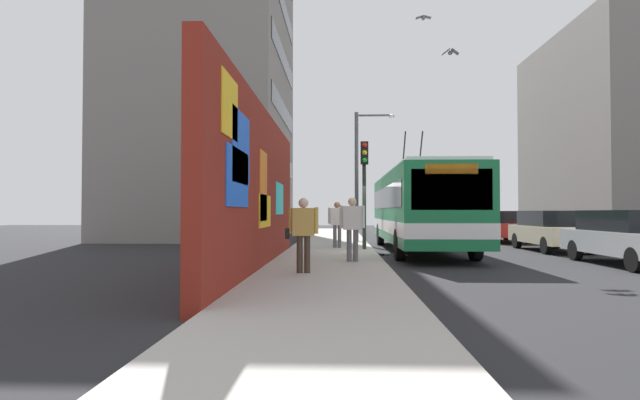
% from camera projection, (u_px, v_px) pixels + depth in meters
% --- Properties ---
extents(ground_plane, '(80.00, 80.00, 0.00)m').
position_uv_depth(ground_plane, '(375.00, 255.00, 17.89)').
color(ground_plane, '#232326').
extents(sidewalk_slab, '(48.00, 3.20, 0.15)m').
position_uv_depth(sidewalk_slab, '(330.00, 253.00, 17.96)').
color(sidewalk_slab, '#ADA8A0').
rests_on(sidewalk_slab, ground_plane).
extents(graffiti_wall, '(12.62, 0.32, 4.23)m').
position_uv_depth(graffiti_wall, '(261.00, 190.00, 13.36)').
color(graffiti_wall, maroon).
rests_on(graffiti_wall, ground_plane).
extents(building_far_left, '(12.75, 9.10, 20.18)m').
position_uv_depth(building_far_left, '(209.00, 72.00, 30.74)').
color(building_far_left, gray).
rests_on(building_far_left, ground_plane).
extents(building_far_right, '(13.88, 7.97, 13.29)m').
position_uv_depth(building_far_right, '(616.00, 135.00, 33.36)').
color(building_far_right, gray).
rests_on(building_far_right, ground_plane).
extents(city_bus, '(11.67, 2.64, 4.87)m').
position_uv_depth(city_bus, '(418.00, 207.00, 19.59)').
color(city_bus, '#19723F').
rests_on(city_bus, ground_plane).
extents(parked_car_silver, '(4.87, 1.85, 1.58)m').
position_uv_depth(parked_car_silver, '(630.00, 236.00, 14.35)').
color(parked_car_silver, '#B7B7BC').
rests_on(parked_car_silver, ground_plane).
extents(parked_car_champagne, '(4.58, 1.82, 1.58)m').
position_uv_depth(parked_car_champagne, '(551.00, 230.00, 19.75)').
color(parked_car_champagne, '#C6B793').
rests_on(parked_car_champagne, ground_plane).
extents(parked_car_red, '(4.91, 1.82, 1.58)m').
position_uv_depth(parked_car_red, '(501.00, 225.00, 25.87)').
color(parked_car_red, '#B21E19').
rests_on(parked_car_red, ground_plane).
extents(pedestrian_near_wall, '(0.23, 0.76, 1.70)m').
position_uv_depth(pedestrian_near_wall, '(303.00, 229.00, 11.45)').
color(pedestrian_near_wall, '#3F3326').
rests_on(pedestrian_near_wall, sidewalk_slab).
extents(pedestrian_midblock, '(0.24, 0.70, 1.77)m').
position_uv_depth(pedestrian_midblock, '(337.00, 220.00, 19.46)').
color(pedestrian_midblock, '#595960').
rests_on(pedestrian_midblock, sidewalk_slab).
extents(pedestrian_at_curb, '(0.24, 0.71, 1.78)m').
position_uv_depth(pedestrian_at_curb, '(352.00, 223.00, 14.11)').
color(pedestrian_at_curb, '#595960').
rests_on(pedestrian_at_curb, sidewalk_slab).
extents(traffic_light, '(0.49, 0.28, 4.00)m').
position_uv_depth(traffic_light, '(364.00, 176.00, 18.63)').
color(traffic_light, '#2D382D').
rests_on(traffic_light, sidewalk_slab).
extents(street_lamp, '(0.44, 1.92, 6.16)m').
position_uv_depth(street_lamp, '(361.00, 166.00, 24.11)').
color(street_lamp, '#4C4C51').
rests_on(street_lamp, sidewalk_slab).
extents(flying_pigeons, '(5.71, 0.96, 2.22)m').
position_uv_depth(flying_pigeons, '(445.00, 16.00, 15.78)').
color(flying_pigeons, slate).
extents(curbside_puddle, '(1.10, 1.10, 0.00)m').
position_uv_depth(curbside_puddle, '(392.00, 255.00, 17.91)').
color(curbside_puddle, black).
rests_on(curbside_puddle, ground_plane).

